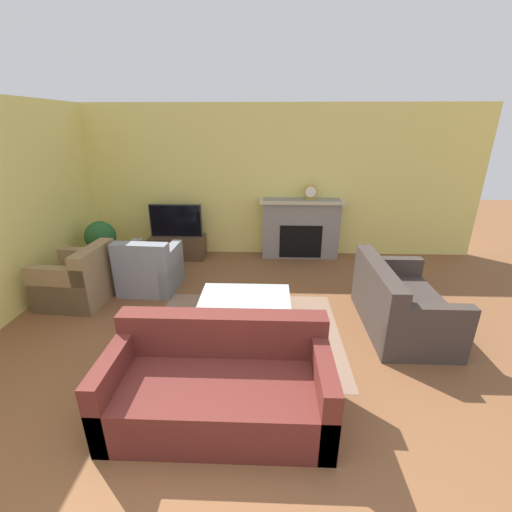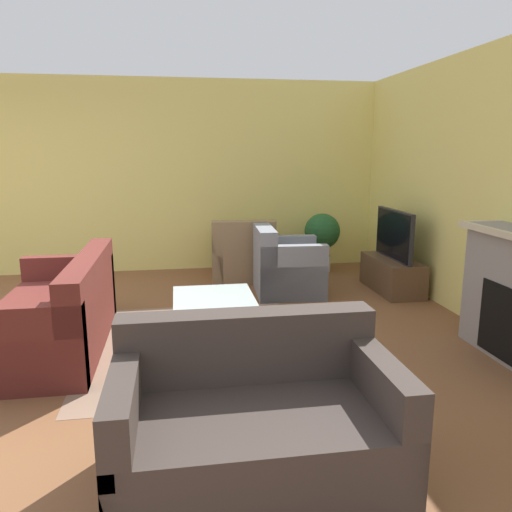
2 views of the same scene
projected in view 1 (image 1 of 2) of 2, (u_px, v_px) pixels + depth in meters
wall_back at (243, 183)px, 6.26m from camera, size 8.61×0.06×2.70m
area_rug at (245, 333)px, 4.13m from camera, size 2.29×1.93×0.00m
fireplace at (300, 227)px, 6.32m from camera, size 1.51×0.40×1.09m
tv_stand at (178, 247)px, 6.41m from camera, size 1.00×0.45×0.41m
tv at (176, 221)px, 6.22m from camera, size 0.94×0.06×0.60m
couch_sectional at (220, 386)px, 2.91m from camera, size 1.84×0.89×0.82m
couch_loveseat at (399, 306)px, 4.17m from camera, size 0.89×1.46×0.82m
armchair_by_window at (79, 282)px, 4.78m from camera, size 0.88×0.89×0.82m
armchair_accent at (150, 271)px, 5.13m from camera, size 0.83×0.83×0.82m
coffee_table at (245, 299)px, 4.15m from camera, size 1.09×0.73×0.41m
potted_plant at (101, 239)px, 5.80m from camera, size 0.51×0.51×0.84m
mantel_clock at (310, 192)px, 6.08m from camera, size 0.23×0.07×0.26m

